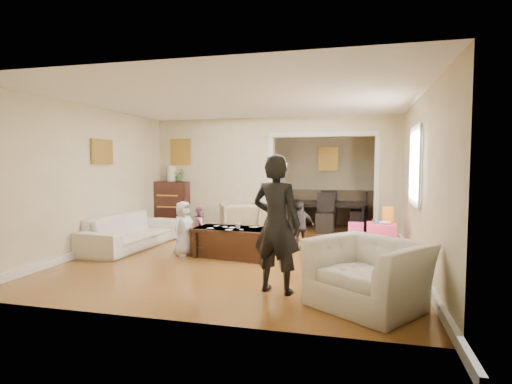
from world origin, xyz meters
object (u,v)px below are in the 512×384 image
(sofa, at_px, (130,231))
(dining_table, at_px, (327,215))
(dresser, at_px, (172,206))
(adult_person, at_px, (276,224))
(cyan_cup, at_px, (376,221))
(coffee_cup, at_px, (238,226))
(play_table, at_px, (381,237))
(table_lamp, at_px, (172,174))
(coffee_table, at_px, (233,242))
(child_kneel_a, at_px, (183,229))
(armchair_back, at_px, (240,220))
(child_toddler, at_px, (301,226))
(armchair_front, at_px, (369,274))
(child_kneel_b, at_px, (201,228))

(sofa, xyz_separation_m, dining_table, (3.42, 3.22, 0.01))
(dresser, relative_size, adult_person, 0.69)
(cyan_cup, bearing_deg, dining_table, 114.04)
(sofa, xyz_separation_m, coffee_cup, (2.19, -0.25, 0.23))
(play_table, xyz_separation_m, cyan_cup, (-0.10, -0.05, 0.29))
(dresser, bearing_deg, table_lamp, 0.00)
(table_lamp, height_order, coffee_table, table_lamp)
(dining_table, xyz_separation_m, child_kneel_a, (-2.18, -3.56, 0.15))
(dresser, distance_m, adult_person, 5.16)
(armchair_back, xyz_separation_m, child_toddler, (1.45, -1.04, 0.08))
(table_lamp, relative_size, coffee_table, 0.28)
(dining_table, bearing_deg, play_table, -66.40)
(armchair_front, bearing_deg, play_table, 120.14)
(armchair_front, relative_size, adult_person, 0.67)
(coffee_cup, relative_size, adult_person, 0.06)
(dresser, height_order, child_toddler, dresser)
(child_toddler, bearing_deg, armchair_back, -66.61)
(dresser, xyz_separation_m, coffee_table, (2.21, -2.24, -0.34))
(dresser, bearing_deg, play_table, -13.34)
(coffee_table, bearing_deg, child_toddler, 35.54)
(play_table, bearing_deg, dining_table, 116.55)
(dresser, xyz_separation_m, coffee_cup, (2.31, -2.29, -0.04))
(armchair_back, bearing_deg, sofa, 17.41)
(coffee_cup, bearing_deg, armchair_front, -43.07)
(dining_table, bearing_deg, child_kneel_b, -126.10)
(coffee_cup, bearing_deg, sofa, 173.52)
(coffee_cup, distance_m, child_toddler, 1.25)
(sofa, height_order, coffee_cup, sofa)
(table_lamp, height_order, child_toddler, table_lamp)
(coffee_table, bearing_deg, armchair_back, 102.62)
(dining_table, bearing_deg, coffee_table, -114.30)
(dresser, height_order, dining_table, dresser)
(dresser, height_order, child_kneel_b, dresser)
(dining_table, distance_m, child_kneel_a, 4.18)
(coffee_table, bearing_deg, child_kneel_b, 156.80)
(armchair_back, height_order, armchair_front, armchair_front)
(adult_person, height_order, child_toddler, adult_person)
(adult_person, bearing_deg, play_table, -102.17)
(table_lamp, distance_m, play_table, 4.94)
(dresser, relative_size, coffee_cup, 11.01)
(armchair_front, relative_size, coffee_cup, 10.78)
(table_lamp, height_order, adult_person, adult_person)
(child_kneel_a, bearing_deg, dining_table, -12.57)
(sofa, bearing_deg, coffee_cup, -93.45)
(sofa, height_order, adult_person, adult_person)
(coffee_table, relative_size, child_kneel_b, 1.56)
(child_toddler, bearing_deg, cyan_cup, 163.03)
(play_table, bearing_deg, table_lamp, 166.66)
(cyan_cup, xyz_separation_m, dining_table, (-1.04, 2.33, -0.21))
(coffee_table, distance_m, child_kneel_a, 0.89)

